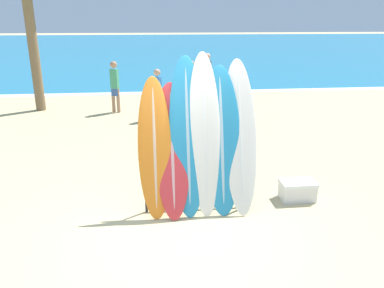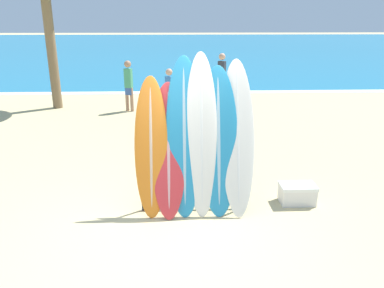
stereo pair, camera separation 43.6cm
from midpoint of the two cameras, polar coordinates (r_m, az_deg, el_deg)
ground_plane at (r=5.48m, az=-1.30°, el=-13.22°), size 160.00×160.00×0.00m
ocean_water at (r=44.60m, az=-2.24°, el=14.83°), size 120.00×60.00×0.01m
surfboard_rack at (r=5.85m, az=2.45°, el=-6.12°), size 1.65×0.04×0.81m
surfboard_slot_0 at (r=5.65m, az=-4.06°, el=-0.51°), size 0.50×0.72×2.08m
surfboard_slot_1 at (r=5.67m, az=-1.39°, el=-0.96°), size 0.53×0.85×1.98m
surfboard_slot_2 at (r=5.66m, az=1.03°, el=1.11°), size 0.56×0.82×2.37m
surfboard_slot_3 at (r=5.67m, az=3.66°, el=1.41°), size 0.49×0.81×2.43m
surfboard_slot_4 at (r=5.72m, az=6.24°, el=0.41°), size 0.60×0.77×2.22m
surfboard_slot_5 at (r=5.79m, az=9.12°, el=0.94°), size 0.51×0.91×2.31m
person_near_water at (r=11.22m, az=-2.34°, el=7.94°), size 0.26×0.24×1.50m
person_mid_beach at (r=12.30m, az=-8.63°, el=9.03°), size 0.27×0.22×1.63m
person_far_left at (r=10.83m, az=2.73°, el=8.35°), size 0.25×0.30×1.77m
person_far_right at (r=13.51m, az=5.47°, el=10.26°), size 0.30×0.28×1.75m
cooler_box at (r=6.46m, az=17.63°, el=-7.26°), size 0.58×0.35×0.32m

